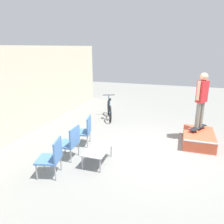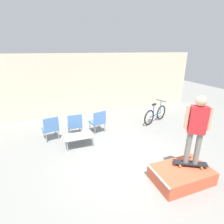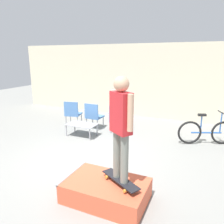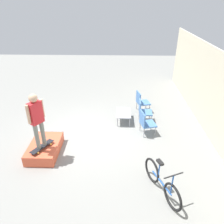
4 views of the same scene
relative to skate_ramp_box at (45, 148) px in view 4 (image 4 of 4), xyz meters
name	(u,v)px [view 4 (image 4 of 4)]	position (x,y,z in m)	size (l,w,h in m)	color
ground_plane	(87,134)	(-1.08, 1.21, -0.18)	(24.00, 24.00, 0.00)	gray
house_wall_back	(218,99)	(-1.08, 5.70, 1.32)	(12.00, 0.06, 3.00)	beige
skate_ramp_box	(45,148)	(0.00, 0.00, 0.00)	(1.46, 0.92, 0.38)	#DB5638
skateboard_on_ramp	(42,146)	(0.26, 0.03, 0.26)	(0.81, 0.59, 0.07)	black
person_skater	(36,117)	(0.26, 0.03, 1.31)	(0.49, 0.38, 1.75)	gray
coffee_table	(123,113)	(-2.11, 2.60, 0.17)	(0.96, 0.58, 0.39)	#9E9EA3
patio_chair_left	(141,101)	(-2.98, 3.39, 0.33)	(0.63, 0.63, 0.92)	#99999E
patio_chair_center	(143,110)	(-2.11, 3.39, 0.33)	(0.53, 0.53, 0.92)	#99999E
patio_chair_right	(146,122)	(-1.19, 3.39, 0.33)	(0.62, 0.62, 0.92)	#99999E
bicycle	(162,182)	(1.55, 3.51, 0.19)	(1.54, 0.74, 0.96)	black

